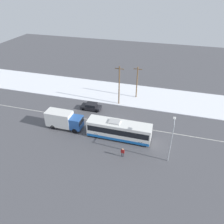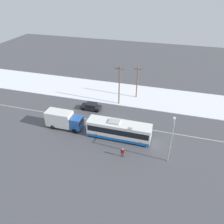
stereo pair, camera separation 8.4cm
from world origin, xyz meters
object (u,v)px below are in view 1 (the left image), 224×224
utility_pole_roadside (119,85)px  utility_pole_snowlot (137,82)px  box_truck (64,119)px  pedestrian_at_stop (123,152)px  city_bus (119,130)px  sedan_car (91,106)px  streetlamp (172,137)px

utility_pole_roadside → utility_pole_snowlot: size_ratio=1.17×
box_truck → pedestrian_at_stop: 12.62m
city_bus → utility_pole_snowlot: size_ratio=1.47×
sedan_car → utility_pole_snowlot: bearing=-135.4°
box_truck → utility_pole_roadside: size_ratio=0.77×
sedan_car → streetlamp: streetlamp is taller
city_bus → utility_pole_roadside: 11.81m
streetlamp → utility_pole_snowlot: bearing=114.7°
city_bus → utility_pole_snowlot: utility_pole_snowlot is taller
city_bus → streetlamp: size_ratio=1.61×
city_bus → sedan_car: city_bus is taller
city_bus → utility_pole_roadside: utility_pole_roadside is taller
pedestrian_at_stop → utility_pole_roadside: bearing=106.5°
city_bus → streetlamp: 9.15m
box_truck → pedestrian_at_stop: bearing=-20.3°
box_truck → utility_pole_roadside: bearing=56.6°
sedan_car → utility_pole_roadside: (4.83, 3.80, 3.60)m
box_truck → utility_pole_snowlot: utility_pole_snowlot is taller
sedan_car → utility_pole_roadside: size_ratio=0.49×
pedestrian_at_stop → streetlamp: (6.64, 1.43, 3.20)m
pedestrian_at_stop → utility_pole_roadside: utility_pole_roadside is taller
box_truck → sedan_car: size_ratio=1.59×
utility_pole_roadside → streetlamp: bearing=-51.2°
sedan_car → pedestrian_at_stop: bearing=129.1°
pedestrian_at_stop → streetlamp: 7.51m
streetlamp → utility_pole_roadside: (-11.19, 13.94, 0.20)m
streetlamp → sedan_car: bearing=147.7°
streetlamp → utility_pole_roadside: 17.88m
box_truck → pedestrian_at_stop: (11.81, -4.38, -0.76)m
city_bus → utility_pole_roadside: (-2.89, 11.10, 2.80)m
streetlamp → city_bus: bearing=161.1°
city_bus → box_truck: (-10.15, 0.11, 0.16)m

